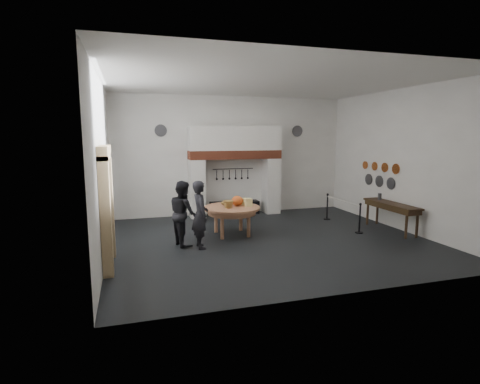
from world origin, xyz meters
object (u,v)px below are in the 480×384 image
object	(u,v)px
side_table	(392,204)
barrier_post_near	(360,219)
work_table	(232,208)
visitor_far	(183,213)
visitor_near	(200,215)
iron_range	(235,208)
barrier_post_far	(327,207)

from	to	relation	value
side_table	barrier_post_near	distance (m)	1.20
work_table	visitor_far	world-z (taller)	visitor_far
visitor_near	side_table	size ratio (longest dim) A/B	0.84
iron_range	barrier_post_near	size ratio (longest dim) A/B	2.11
iron_range	side_table	size ratio (longest dim) A/B	0.86
visitor_near	visitor_far	world-z (taller)	visitor_near
visitor_far	barrier_post_near	bearing A→B (deg)	-105.95
iron_range	side_table	bearing A→B (deg)	-43.29
barrier_post_near	barrier_post_far	world-z (taller)	same
visitor_far	work_table	bearing A→B (deg)	-80.32
iron_range	barrier_post_far	bearing A→B (deg)	-31.70
visitor_near	visitor_far	distance (m)	0.57
iron_range	barrier_post_far	xyz separation A→B (m)	(2.98, -1.84, 0.20)
barrier_post_near	visitor_far	bearing A→B (deg)	176.91
side_table	barrier_post_far	world-z (taller)	same
iron_range	visitor_far	world-z (taller)	visitor_far
visitor_far	side_table	size ratio (longest dim) A/B	0.82
barrier_post_near	iron_range	bearing A→B (deg)	127.79
side_table	barrier_post_near	bearing A→B (deg)	178.75
barrier_post_near	barrier_post_far	distance (m)	2.00
side_table	work_table	bearing A→B (deg)	169.01
visitor_near	side_table	world-z (taller)	visitor_near
iron_range	barrier_post_near	world-z (taller)	barrier_post_near
work_table	visitor_near	xyz separation A→B (m)	(-1.17, -1.05, 0.08)
barrier_post_far	barrier_post_near	bearing A→B (deg)	-90.00
side_table	barrier_post_far	bearing A→B (deg)	119.05
visitor_near	barrier_post_far	size ratio (longest dim) A/B	2.04
visitor_far	side_table	distance (m)	6.58
iron_range	barrier_post_near	xyz separation A→B (m)	(2.98, -3.84, 0.20)
work_table	side_table	xyz separation A→B (m)	(5.00, -0.97, 0.03)
barrier_post_near	barrier_post_far	xyz separation A→B (m)	(0.00, 2.00, 0.00)
work_table	visitor_far	bearing A→B (deg)	-157.46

